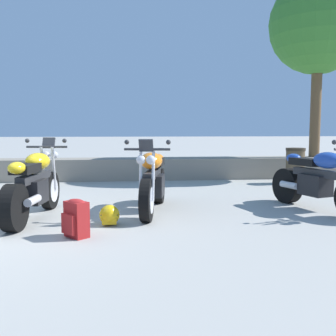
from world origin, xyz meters
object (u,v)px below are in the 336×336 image
(motorcycle_orange_centre, at_px, (153,181))
(rider_backpack, at_px, (76,218))
(motorcycle_blue_far_right, at_px, (319,181))
(rider_helmet, at_px, (109,215))
(leafy_tree_mid_right, at_px, (325,27))
(trash_bin, at_px, (295,166))
(motorcycle_yellow_near_left, at_px, (34,186))

(motorcycle_orange_centre, height_order, rider_backpack, motorcycle_orange_centre)
(motorcycle_orange_centre, relative_size, motorcycle_blue_far_right, 1.02)
(motorcycle_blue_far_right, height_order, rider_helmet, motorcycle_blue_far_right)
(motorcycle_orange_centre, bearing_deg, rider_helmet, -128.47)
(leafy_tree_mid_right, xyz_separation_m, trash_bin, (-1.19, -1.11, -3.57))
(motorcycle_yellow_near_left, bearing_deg, motorcycle_blue_far_right, 0.73)
(motorcycle_blue_far_right, relative_size, rider_helmet, 7.21)
(motorcycle_blue_far_right, xyz_separation_m, rider_backpack, (-3.69, -1.15, -0.24))
(motorcycle_yellow_near_left, bearing_deg, leafy_tree_mid_right, 32.73)
(motorcycle_yellow_near_left, height_order, motorcycle_orange_centre, same)
(motorcycle_yellow_near_left, height_order, rider_helmet, motorcycle_yellow_near_left)
(leafy_tree_mid_right, height_order, trash_bin, leafy_tree_mid_right)
(motorcycle_blue_far_right, distance_m, leafy_tree_mid_right, 5.89)
(rider_helmet, height_order, trash_bin, trash_bin)
(motorcycle_orange_centre, relative_size, rider_helmet, 7.33)
(rider_backpack, relative_size, trash_bin, 0.55)
(motorcycle_orange_centre, height_order, rider_helmet, motorcycle_orange_centre)
(trash_bin, bearing_deg, rider_backpack, -137.89)
(motorcycle_yellow_near_left, xyz_separation_m, motorcycle_orange_centre, (1.76, 0.29, 0.00))
(rider_backpack, bearing_deg, rider_helmet, 55.93)
(motorcycle_orange_centre, height_order, leafy_tree_mid_right, leafy_tree_mid_right)
(rider_backpack, height_order, rider_helmet, rider_backpack)
(motorcycle_orange_centre, xyz_separation_m, rider_backpack, (-1.03, -1.38, -0.24))
(leafy_tree_mid_right, bearing_deg, motorcycle_yellow_near_left, -147.27)
(rider_helmet, relative_size, trash_bin, 0.33)
(motorcycle_blue_far_right, distance_m, rider_helmet, 3.38)
(leafy_tree_mid_right, bearing_deg, motorcycle_blue_far_right, -117.54)
(motorcycle_blue_far_right, relative_size, leafy_tree_mid_right, 0.42)
(rider_backpack, distance_m, leafy_tree_mid_right, 8.79)
(rider_helmet, bearing_deg, leafy_tree_mid_right, 41.03)
(motorcycle_yellow_near_left, distance_m, motorcycle_blue_far_right, 4.42)
(rider_helmet, distance_m, trash_bin, 5.66)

